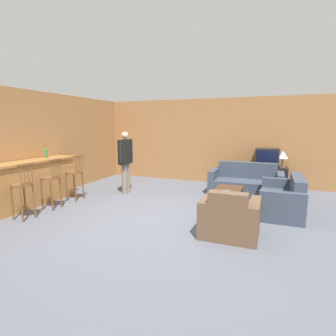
{
  "coord_description": "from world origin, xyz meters",
  "views": [
    {
      "loc": [
        2.04,
        -4.5,
        1.79
      ],
      "look_at": [
        -0.09,
        0.83,
        0.85
      ],
      "focal_mm": 28.0,
      "sensor_mm": 36.0,
      "label": 1
    }
  ],
  "objects_px": {
    "bar_chair_mid": "(51,182)",
    "table_lamp": "(283,155)",
    "bar_chair_far": "(75,176)",
    "bottle": "(46,152)",
    "armchair_near": "(230,219)",
    "tv_unit": "(266,178)",
    "coffee_table": "(227,193)",
    "tv": "(267,158)",
    "bar_chair_near": "(23,189)",
    "book_on_table": "(226,191)",
    "couch_far": "(246,183)",
    "person_by_window": "(125,159)",
    "loveseat_right": "(283,200)"
  },
  "relations": [
    {
      "from": "bar_chair_near",
      "to": "bar_chair_far",
      "type": "xyz_separation_m",
      "value": [
        0.0,
        1.42,
        0.0
      ]
    },
    {
      "from": "couch_far",
      "to": "person_by_window",
      "type": "relative_size",
      "value": 1.12
    },
    {
      "from": "bar_chair_mid",
      "to": "book_on_table",
      "type": "bearing_deg",
      "value": 17.58
    },
    {
      "from": "bar_chair_mid",
      "to": "table_lamp",
      "type": "xyz_separation_m",
      "value": [
        4.64,
        3.63,
        0.39
      ]
    },
    {
      "from": "bar_chair_near",
      "to": "couch_far",
      "type": "bearing_deg",
      "value": 43.04
    },
    {
      "from": "loveseat_right",
      "to": "book_on_table",
      "type": "distance_m",
      "value": 1.18
    },
    {
      "from": "bar_chair_far",
      "to": "bottle",
      "type": "relative_size",
      "value": 3.63
    },
    {
      "from": "loveseat_right",
      "to": "bottle",
      "type": "xyz_separation_m",
      "value": [
        -5.29,
        -1.0,
        0.87
      ]
    },
    {
      "from": "bottle",
      "to": "coffee_table",
      "type": "bearing_deg",
      "value": 10.99
    },
    {
      "from": "bar_chair_near",
      "to": "loveseat_right",
      "type": "bearing_deg",
      "value": 25.62
    },
    {
      "from": "bar_chair_far",
      "to": "book_on_table",
      "type": "height_order",
      "value": "bar_chair_far"
    },
    {
      "from": "table_lamp",
      "to": "coffee_table",
      "type": "bearing_deg",
      "value": -115.83
    },
    {
      "from": "tv",
      "to": "bottle",
      "type": "bearing_deg",
      "value": -147.61
    },
    {
      "from": "person_by_window",
      "to": "loveseat_right",
      "type": "bearing_deg",
      "value": -3.12
    },
    {
      "from": "couch_far",
      "to": "table_lamp",
      "type": "relative_size",
      "value": 3.88
    },
    {
      "from": "couch_far",
      "to": "table_lamp",
      "type": "bearing_deg",
      "value": 42.75
    },
    {
      "from": "armchair_near",
      "to": "coffee_table",
      "type": "relative_size",
      "value": 0.88
    },
    {
      "from": "armchair_near",
      "to": "tv",
      "type": "xyz_separation_m",
      "value": [
        0.45,
        3.64,
        0.6
      ]
    },
    {
      "from": "bar_chair_far",
      "to": "book_on_table",
      "type": "distance_m",
      "value": 3.56
    },
    {
      "from": "table_lamp",
      "to": "person_by_window",
      "type": "xyz_separation_m",
      "value": [
        -3.84,
        -1.89,
        -0.07
      ]
    },
    {
      "from": "bar_chair_mid",
      "to": "table_lamp",
      "type": "height_order",
      "value": "table_lamp"
    },
    {
      "from": "couch_far",
      "to": "bottle",
      "type": "bearing_deg",
      "value": -152.52
    },
    {
      "from": "tv_unit",
      "to": "tv",
      "type": "height_order",
      "value": "tv"
    },
    {
      "from": "coffee_table",
      "to": "person_by_window",
      "type": "bearing_deg",
      "value": 171.68
    },
    {
      "from": "bar_chair_near",
      "to": "person_by_window",
      "type": "distance_m",
      "value": 2.58
    },
    {
      "from": "bar_chair_mid",
      "to": "bottle",
      "type": "height_order",
      "value": "bottle"
    },
    {
      "from": "couch_far",
      "to": "tv_unit",
      "type": "xyz_separation_m",
      "value": [
        0.47,
        0.81,
        0.03
      ]
    },
    {
      "from": "bar_chair_near",
      "to": "bottle",
      "type": "xyz_separation_m",
      "value": [
        -0.65,
        1.22,
        0.57
      ]
    },
    {
      "from": "bar_chair_mid",
      "to": "bottle",
      "type": "bearing_deg",
      "value": 141.04
    },
    {
      "from": "coffee_table",
      "to": "bottle",
      "type": "height_order",
      "value": "bottle"
    },
    {
      "from": "armchair_near",
      "to": "bar_chair_far",
      "type": "bearing_deg",
      "value": 169.01
    },
    {
      "from": "bar_chair_near",
      "to": "bottle",
      "type": "relative_size",
      "value": 3.63
    },
    {
      "from": "bar_chair_mid",
      "to": "tv_unit",
      "type": "bearing_deg",
      "value": 40.55
    },
    {
      "from": "bar_chair_mid",
      "to": "table_lamp",
      "type": "distance_m",
      "value": 5.9
    },
    {
      "from": "tv_unit",
      "to": "tv",
      "type": "relative_size",
      "value": 1.8
    },
    {
      "from": "bar_chair_near",
      "to": "book_on_table",
      "type": "relative_size",
      "value": 4.31
    },
    {
      "from": "bottle",
      "to": "loveseat_right",
      "type": "bearing_deg",
      "value": 10.73
    },
    {
      "from": "couch_far",
      "to": "book_on_table",
      "type": "relative_size",
      "value": 7.2
    },
    {
      "from": "bar_chair_near",
      "to": "person_by_window",
      "type": "height_order",
      "value": "person_by_window"
    },
    {
      "from": "tv_unit",
      "to": "table_lamp",
      "type": "relative_size",
      "value": 2.39
    },
    {
      "from": "person_by_window",
      "to": "armchair_near",
      "type": "bearing_deg",
      "value": -30.39
    },
    {
      "from": "bar_chair_mid",
      "to": "bar_chair_far",
      "type": "bearing_deg",
      "value": 90.0
    },
    {
      "from": "couch_far",
      "to": "armchair_near",
      "type": "height_order",
      "value": "couch_far"
    },
    {
      "from": "armchair_near",
      "to": "book_on_table",
      "type": "distance_m",
      "value": 1.17
    },
    {
      "from": "bar_chair_far",
      "to": "bottle",
      "type": "distance_m",
      "value": 0.88
    },
    {
      "from": "book_on_table",
      "to": "tv",
      "type": "bearing_deg",
      "value": 74.31
    },
    {
      "from": "loveseat_right",
      "to": "book_on_table",
      "type": "height_order",
      "value": "loveseat_right"
    },
    {
      "from": "armchair_near",
      "to": "bottle",
      "type": "relative_size",
      "value": 3.02
    },
    {
      "from": "loveseat_right",
      "to": "tv",
      "type": "xyz_separation_m",
      "value": [
        -0.4,
        2.1,
        0.61
      ]
    },
    {
      "from": "bar_chair_mid",
      "to": "coffee_table",
      "type": "distance_m",
      "value": 3.78
    }
  ]
}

